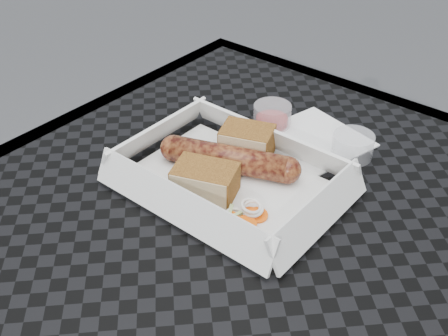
{
  "coord_description": "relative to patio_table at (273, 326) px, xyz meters",
  "views": [
    {
      "loc": [
        0.2,
        -0.32,
        1.14
      ],
      "look_at": [
        -0.12,
        0.07,
        0.78
      ],
      "focal_mm": 45.0,
      "sensor_mm": 36.0,
      "label": 1
    }
  ],
  "objects": [
    {
      "name": "bread_far",
      "position": [
        -0.13,
        0.05,
        0.1
      ],
      "size": [
        0.08,
        0.07,
        0.03
      ],
      "primitive_type": "cube",
      "rotation": [
        0.0,
        0.0,
        0.36
      ],
      "color": "brown",
      "rests_on": "food_tray"
    },
    {
      "name": "veg_garnish",
      "position": [
        -0.08,
        0.04,
        0.08
      ],
      "size": [
        0.03,
        0.03,
        0.0
      ],
      "color": "#FC5D0A",
      "rests_on": "food_tray"
    },
    {
      "name": "patio_table",
      "position": [
        0.0,
        0.0,
        0.0
      ],
      "size": [
        0.8,
        0.8,
        0.74
      ],
      "color": "black",
      "rests_on": "ground"
    },
    {
      "name": "food_tray",
      "position": [
        -0.12,
        0.08,
        0.08
      ],
      "size": [
        0.22,
        0.15,
        0.0
      ],
      "primitive_type": "cube",
      "color": "white",
      "rests_on": "patio_table"
    },
    {
      "name": "bratwurst",
      "position": [
        -0.14,
        0.1,
        0.1
      ],
      "size": [
        0.16,
        0.08,
        0.03
      ],
      "rotation": [
        0.0,
        0.0,
        0.36
      ],
      "color": "brown",
      "rests_on": "food_tray"
    },
    {
      "name": "condiment_cup_empty",
      "position": [
        -0.04,
        0.22,
        0.09
      ],
      "size": [
        0.05,
        0.05,
        0.03
      ],
      "primitive_type": "cylinder",
      "color": "silver",
      "rests_on": "patio_table"
    },
    {
      "name": "bread_near",
      "position": [
        -0.14,
        0.14,
        0.1
      ],
      "size": [
        0.07,
        0.06,
        0.04
      ],
      "primitive_type": "cube",
      "rotation": [
        0.0,
        0.0,
        0.36
      ],
      "color": "brown",
      "rests_on": "food_tray"
    },
    {
      "name": "condiment_cup_sauce",
      "position": [
        -0.16,
        0.22,
        0.09
      ],
      "size": [
        0.05,
        0.05,
        0.03
      ],
      "primitive_type": "cylinder",
      "color": "#960C0A",
      "rests_on": "patio_table"
    },
    {
      "name": "napkin",
      "position": [
        -0.1,
        0.22,
        0.08
      ],
      "size": [
        0.15,
        0.15,
        0.0
      ],
      "primitive_type": "cube",
      "rotation": [
        0.0,
        0.0,
        -0.25
      ],
      "color": "white",
      "rests_on": "patio_table"
    }
  ]
}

